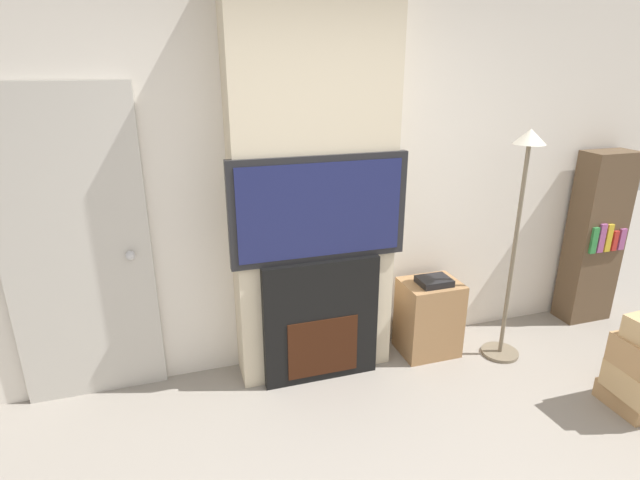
{
  "coord_description": "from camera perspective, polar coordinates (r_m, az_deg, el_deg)",
  "views": [
    {
      "loc": [
        -0.92,
        -1.24,
        2.14
      ],
      "look_at": [
        0.0,
        1.7,
        1.04
      ],
      "focal_mm": 28.0,
      "sensor_mm": 36.0,
      "label": 1
    }
  ],
  "objects": [
    {
      "name": "entry_door",
      "position": [
        3.45,
        -25.95,
        -1.29
      ],
      "size": [
        0.88,
        0.09,
        2.04
      ],
      "color": "#BCB7AD",
      "rests_on": "ground_plane"
    },
    {
      "name": "chimney_breast",
      "position": [
        3.32,
        -0.79,
        5.91
      ],
      "size": [
        1.09,
        0.3,
        2.7
      ],
      "color": "beige",
      "rests_on": "ground_plane"
    },
    {
      "name": "wall_back",
      "position": [
        3.49,
        -1.66,
        6.6
      ],
      "size": [
        6.0,
        0.06,
        2.7
      ],
      "color": "silver",
      "rests_on": "ground_plane"
    },
    {
      "name": "bookshelf",
      "position": [
        4.8,
        28.91,
        0.17
      ],
      "size": [
        0.43,
        0.26,
        1.47
      ],
      "color": "brown",
      "rests_on": "ground_plane"
    },
    {
      "name": "fireplace",
      "position": [
        3.51,
        0.01,
        -9.15
      ],
      "size": [
        0.81,
        0.15,
        0.9
      ],
      "color": "black",
      "rests_on": "ground_plane"
    },
    {
      "name": "media_stand",
      "position": [
        3.95,
        12.33,
        -8.53
      ],
      "size": [
        0.43,
        0.34,
        0.64
      ],
      "color": "#997047",
      "rests_on": "ground_plane"
    },
    {
      "name": "floor_lamp",
      "position": [
        3.77,
        21.78,
        2.51
      ],
      "size": [
        0.28,
        0.28,
        1.72
      ],
      "color": "#726651",
      "rests_on": "ground_plane"
    },
    {
      "name": "television",
      "position": [
        3.2,
        0.02,
        3.51
      ],
      "size": [
        1.18,
        0.07,
        0.7
      ],
      "color": "black",
      "rests_on": "fireplace"
    }
  ]
}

